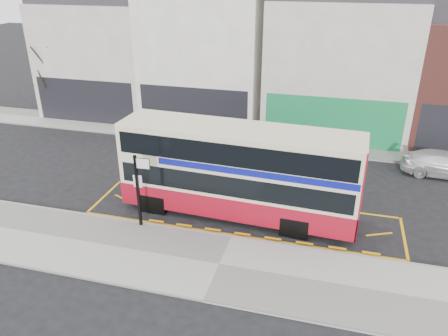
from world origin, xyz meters
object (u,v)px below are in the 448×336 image
(double_decker_bus, at_px, (239,171))
(bus_stop_post, at_px, (139,185))
(car_grey, at_px, (258,141))
(street_tree_right, at_px, (386,96))
(car_white, at_px, (445,164))
(car_silver, at_px, (162,132))
(street_tree_left, at_px, (46,54))

(double_decker_bus, xyz_separation_m, bus_stop_post, (-3.79, -2.17, -0.11))
(car_grey, bearing_deg, double_decker_bus, 174.43)
(double_decker_bus, relative_size, street_tree_right, 2.30)
(car_white, bearing_deg, car_silver, 90.57)
(bus_stop_post, distance_m, street_tree_right, 16.67)
(car_white, bearing_deg, car_grey, 90.11)
(car_silver, height_order, street_tree_left, street_tree_left)
(double_decker_bus, distance_m, street_tree_left, 19.53)
(double_decker_bus, height_order, car_white, double_decker_bus)
(double_decker_bus, bearing_deg, car_white, 37.80)
(bus_stop_post, relative_size, car_silver, 0.88)
(car_silver, distance_m, street_tree_left, 10.73)
(street_tree_left, bearing_deg, double_decker_bus, -31.64)
(bus_stop_post, distance_m, street_tree_left, 17.90)
(car_grey, relative_size, street_tree_left, 0.65)
(street_tree_left, bearing_deg, car_silver, -14.94)
(car_grey, xyz_separation_m, car_white, (10.35, -0.55, -0.08))
(bus_stop_post, distance_m, car_grey, 10.21)
(bus_stop_post, bearing_deg, street_tree_right, 48.45)
(car_silver, relative_size, street_tree_right, 0.80)
(car_silver, bearing_deg, bus_stop_post, -165.99)
(double_decker_bus, xyz_separation_m, car_silver, (-6.89, 7.60, -1.58))
(car_silver, height_order, street_tree_right, street_tree_right)
(car_grey, relative_size, car_white, 0.98)
(street_tree_left, distance_m, street_tree_right, 23.20)
(bus_stop_post, bearing_deg, car_white, 30.82)
(street_tree_right, bearing_deg, double_decker_bus, -121.65)
(car_silver, bearing_deg, double_decker_bus, -141.43)
(car_silver, height_order, car_grey, car_grey)
(double_decker_bus, relative_size, car_grey, 2.41)
(street_tree_right, bearing_deg, car_grey, -154.72)
(car_silver, xyz_separation_m, car_white, (16.73, -0.75, 0.02))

